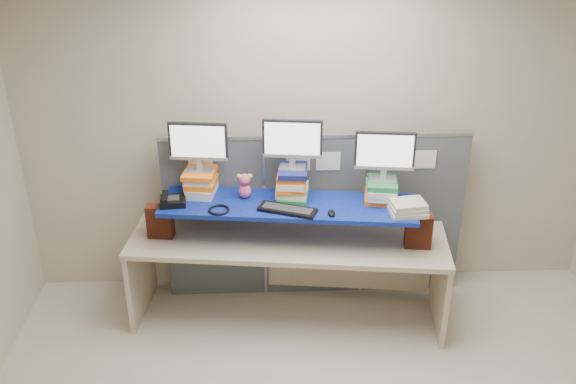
{
  "coord_description": "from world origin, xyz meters",
  "views": [
    {
      "loc": [
        -0.45,
        -3.08,
        3.44
      ],
      "look_at": [
        -0.25,
        1.4,
        1.2
      ],
      "focal_mm": 40.0,
      "sensor_mm": 36.0,
      "label": 1
    }
  ],
  "objects_px": {
    "desk": "(288,254)",
    "monitor_left": "(198,144)",
    "keyboard": "(287,210)",
    "monitor_center": "(292,141)",
    "monitor_right": "(385,153)",
    "blue_board": "(288,205)",
    "desk_phone": "(172,201)"
  },
  "relations": [
    {
      "from": "monitor_right",
      "to": "keyboard",
      "type": "distance_m",
      "value": 0.87
    },
    {
      "from": "monitor_center",
      "to": "keyboard",
      "type": "distance_m",
      "value": 0.53
    },
    {
      "from": "monitor_left",
      "to": "desk_phone",
      "type": "xyz_separation_m",
      "value": [
        -0.22,
        -0.18,
        -0.4
      ]
    },
    {
      "from": "monitor_left",
      "to": "monitor_right",
      "type": "xyz_separation_m",
      "value": [
        1.44,
        -0.18,
        -0.03
      ]
    },
    {
      "from": "monitor_left",
      "to": "keyboard",
      "type": "distance_m",
      "value": 0.87
    },
    {
      "from": "monitor_left",
      "to": "keyboard",
      "type": "relative_size",
      "value": 0.98
    },
    {
      "from": "blue_board",
      "to": "monitor_left",
      "type": "xyz_separation_m",
      "value": [
        -0.69,
        0.2,
        0.45
      ]
    },
    {
      "from": "blue_board",
      "to": "desk",
      "type": "bearing_deg",
      "value": -173.01
    },
    {
      "from": "monitor_center",
      "to": "monitor_right",
      "type": "bearing_deg",
      "value": 0.0
    },
    {
      "from": "desk",
      "to": "monitor_left",
      "type": "bearing_deg",
      "value": 170.59
    },
    {
      "from": "monitor_center",
      "to": "blue_board",
      "type": "bearing_deg",
      "value": -101.92
    },
    {
      "from": "keyboard",
      "to": "monitor_right",
      "type": "bearing_deg",
      "value": 33.29
    },
    {
      "from": "monitor_right",
      "to": "desk_phone",
      "type": "distance_m",
      "value": 1.7
    },
    {
      "from": "blue_board",
      "to": "monitor_right",
      "type": "bearing_deg",
      "value": 9.1
    },
    {
      "from": "desk",
      "to": "monitor_left",
      "type": "height_order",
      "value": "monitor_left"
    },
    {
      "from": "monitor_right",
      "to": "desk_phone",
      "type": "xyz_separation_m",
      "value": [
        -1.66,
        -0.0,
        -0.37
      ]
    },
    {
      "from": "desk",
      "to": "desk_phone",
      "type": "bearing_deg",
      "value": -174.74
    },
    {
      "from": "monitor_left",
      "to": "monitor_center",
      "type": "xyz_separation_m",
      "value": [
        0.73,
        -0.09,
        0.05
      ]
    },
    {
      "from": "desk",
      "to": "monitor_center",
      "type": "distance_m",
      "value": 0.96
    },
    {
      "from": "blue_board",
      "to": "monitor_left",
      "type": "bearing_deg",
      "value": 170.59
    },
    {
      "from": "keyboard",
      "to": "monitor_left",
      "type": "bearing_deg",
      "value": 175.15
    },
    {
      "from": "monitor_right",
      "to": "keyboard",
      "type": "relative_size",
      "value": 0.98
    },
    {
      "from": "desk",
      "to": "monitor_center",
      "type": "xyz_separation_m",
      "value": [
        0.04,
        0.11,
        0.95
      ]
    },
    {
      "from": "monitor_center",
      "to": "desk_phone",
      "type": "relative_size",
      "value": 2.18
    },
    {
      "from": "blue_board",
      "to": "monitor_right",
      "type": "height_order",
      "value": "monitor_right"
    },
    {
      "from": "desk",
      "to": "monitor_right",
      "type": "relative_size",
      "value": 5.68
    },
    {
      "from": "keyboard",
      "to": "blue_board",
      "type": "bearing_deg",
      "value": 106.69
    },
    {
      "from": "desk_phone",
      "to": "monitor_left",
      "type": "bearing_deg",
      "value": 34.09
    },
    {
      "from": "keyboard",
      "to": "monitor_center",
      "type": "bearing_deg",
      "value": 99.91
    },
    {
      "from": "desk",
      "to": "monitor_right",
      "type": "distance_m",
      "value": 1.15
    },
    {
      "from": "monitor_left",
      "to": "monitor_right",
      "type": "height_order",
      "value": "monitor_left"
    },
    {
      "from": "blue_board",
      "to": "keyboard",
      "type": "distance_m",
      "value": 0.14
    }
  ]
}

